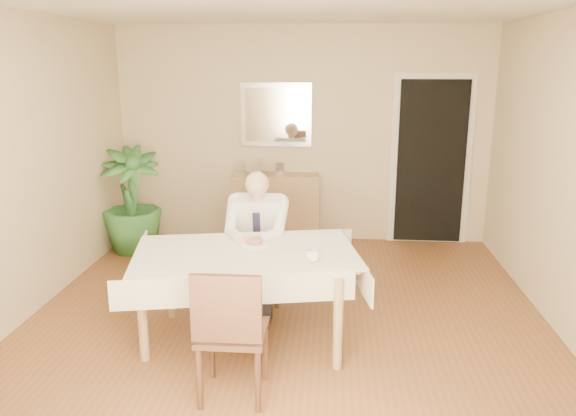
# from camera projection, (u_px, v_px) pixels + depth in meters

# --- Properties ---
(room) EXTENTS (5.00, 5.02, 2.60)m
(room) POSITION_uv_depth(u_px,v_px,m) (284.00, 176.00, 4.41)
(room) COLOR brown
(room) RESTS_ON ground
(window) EXTENTS (1.34, 0.04, 1.44)m
(window) POSITION_uv_depth(u_px,v_px,m) (223.00, 273.00, 1.99)
(window) COLOR silver
(window) RESTS_ON room
(doorway) EXTENTS (0.96, 0.07, 2.10)m
(doorway) POSITION_uv_depth(u_px,v_px,m) (431.00, 162.00, 6.74)
(doorway) COLOR silver
(doorway) RESTS_ON ground
(mirror) EXTENTS (0.86, 0.04, 0.76)m
(mirror) POSITION_uv_depth(u_px,v_px,m) (276.00, 115.00, 6.75)
(mirror) COLOR silver
(mirror) RESTS_ON room
(dining_table) EXTENTS (1.91, 1.35, 0.75)m
(dining_table) POSITION_uv_depth(u_px,v_px,m) (246.00, 262.00, 4.35)
(dining_table) COLOR #8F6C49
(dining_table) RESTS_ON ground
(chair_far) EXTENTS (0.44, 0.44, 0.87)m
(chair_far) POSITION_uv_depth(u_px,v_px,m) (261.00, 247.00, 5.25)
(chair_far) COLOR #452616
(chair_far) RESTS_ON ground
(chair_near) EXTENTS (0.44, 0.44, 0.93)m
(chair_near) POSITION_uv_depth(u_px,v_px,m) (230.00, 328.00, 3.58)
(chair_near) COLOR #452616
(chair_near) RESTS_ON ground
(seated_man) EXTENTS (0.48, 0.72, 1.24)m
(seated_man) POSITION_uv_depth(u_px,v_px,m) (256.00, 236.00, 4.92)
(seated_man) COLOR white
(seated_man) RESTS_ON ground
(plate) EXTENTS (0.26, 0.26, 0.02)m
(plate) POSITION_uv_depth(u_px,v_px,m) (255.00, 243.00, 4.50)
(plate) COLOR white
(plate) RESTS_ON dining_table
(food) EXTENTS (0.14, 0.14, 0.06)m
(food) POSITION_uv_depth(u_px,v_px,m) (255.00, 241.00, 4.49)
(food) COLOR brown
(food) RESTS_ON dining_table
(knife) EXTENTS (0.01, 0.13, 0.01)m
(knife) POSITION_uv_depth(u_px,v_px,m) (259.00, 244.00, 4.43)
(knife) COLOR silver
(knife) RESTS_ON dining_table
(fork) EXTENTS (0.01, 0.13, 0.01)m
(fork) POSITION_uv_depth(u_px,v_px,m) (249.00, 243.00, 4.44)
(fork) COLOR silver
(fork) RESTS_ON dining_table
(coffee_mug) EXTENTS (0.15, 0.15, 0.09)m
(coffee_mug) POSITION_uv_depth(u_px,v_px,m) (313.00, 256.00, 4.11)
(coffee_mug) COLOR white
(coffee_mug) RESTS_ON dining_table
(sideboard) EXTENTS (1.08, 0.43, 0.85)m
(sideboard) POSITION_uv_depth(u_px,v_px,m) (275.00, 208.00, 6.89)
(sideboard) COLOR #8F6C49
(sideboard) RESTS_ON ground
(photo_frame_left) EXTENTS (0.10, 0.02, 0.14)m
(photo_frame_left) POSITION_uv_depth(u_px,v_px,m) (240.00, 167.00, 6.87)
(photo_frame_left) COLOR silver
(photo_frame_left) RESTS_ON sideboard
(photo_frame_center) EXTENTS (0.10, 0.02, 0.14)m
(photo_frame_center) POSITION_uv_depth(u_px,v_px,m) (257.00, 167.00, 6.85)
(photo_frame_center) COLOR silver
(photo_frame_center) RESTS_ON sideboard
(photo_frame_right) EXTENTS (0.10, 0.02, 0.14)m
(photo_frame_right) POSITION_uv_depth(u_px,v_px,m) (280.00, 168.00, 6.79)
(photo_frame_right) COLOR silver
(photo_frame_right) RESTS_ON sideboard
(potted_palm) EXTENTS (0.91, 0.91, 1.23)m
(potted_palm) POSITION_uv_depth(u_px,v_px,m) (131.00, 200.00, 6.51)
(potted_palm) COLOR #2C6028
(potted_palm) RESTS_ON ground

